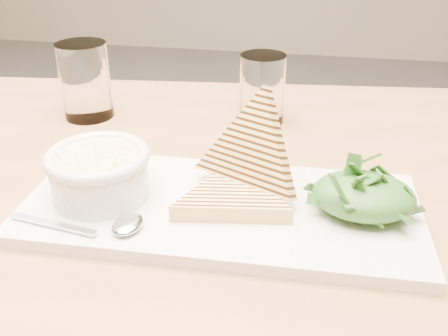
% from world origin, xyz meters
% --- Properties ---
extents(table_top, '(1.39, 1.00, 0.04)m').
position_xyz_m(table_top, '(-0.02, -0.22, 0.70)').
color(table_top, '#A0683E').
rests_on(table_top, ground).
extents(platter, '(0.45, 0.21, 0.02)m').
position_xyz_m(platter, '(0.12, -0.22, 0.73)').
color(platter, silver).
rests_on(platter, table_top).
extents(soup_bowl, '(0.11, 0.11, 0.04)m').
position_xyz_m(soup_bowl, '(-0.02, -0.23, 0.76)').
color(soup_bowl, silver).
rests_on(soup_bowl, platter).
extents(soup, '(0.09, 0.09, 0.01)m').
position_xyz_m(soup, '(-0.02, -0.23, 0.78)').
color(soup, beige).
rests_on(soup, soup_bowl).
extents(bowl_rim, '(0.12, 0.12, 0.01)m').
position_xyz_m(bowl_rim, '(-0.02, -0.23, 0.79)').
color(bowl_rim, silver).
rests_on(bowl_rim, soup_bowl).
extents(sandwich_flat, '(0.17, 0.17, 0.02)m').
position_xyz_m(sandwich_flat, '(0.13, -0.22, 0.75)').
color(sandwich_flat, '#DBB15E').
rests_on(sandwich_flat, platter).
extents(sandwich_lean, '(0.20, 0.19, 0.17)m').
position_xyz_m(sandwich_lean, '(0.14, -0.19, 0.79)').
color(sandwich_lean, '#DBB15E').
rests_on(sandwich_lean, sandwich_flat).
extents(salad_base, '(0.11, 0.09, 0.04)m').
position_xyz_m(salad_base, '(0.27, -0.21, 0.76)').
color(salad_base, '#1C4C19').
rests_on(salad_base, platter).
extents(arugula_pile, '(0.11, 0.10, 0.05)m').
position_xyz_m(arugula_pile, '(0.27, -0.21, 0.76)').
color(arugula_pile, '#2E581F').
rests_on(arugula_pile, platter).
extents(spoon_bowl, '(0.04, 0.05, 0.01)m').
position_xyz_m(spoon_bowl, '(0.03, -0.29, 0.74)').
color(spoon_bowl, silver).
rests_on(spoon_bowl, platter).
extents(spoon_handle, '(0.10, 0.02, 0.00)m').
position_xyz_m(spoon_handle, '(-0.05, -0.30, 0.74)').
color(spoon_handle, silver).
rests_on(spoon_handle, platter).
extents(glass_near, '(0.08, 0.08, 0.12)m').
position_xyz_m(glass_near, '(-0.15, 0.02, 0.78)').
color(glass_near, white).
rests_on(glass_near, table_top).
extents(glass_far, '(0.07, 0.07, 0.11)m').
position_xyz_m(glass_far, '(0.13, 0.05, 0.77)').
color(glass_far, white).
rests_on(glass_far, table_top).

